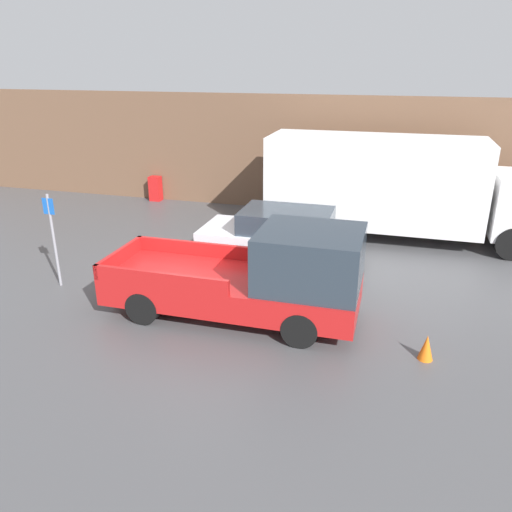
{
  "coord_description": "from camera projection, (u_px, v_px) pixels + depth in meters",
  "views": [
    {
      "loc": [
        4.62,
        -10.51,
        5.4
      ],
      "look_at": [
        1.6,
        0.1,
        1.08
      ],
      "focal_mm": 35.0,
      "sensor_mm": 36.0,
      "label": 1
    }
  ],
  "objects": [
    {
      "name": "traffic_cone",
      "position": [
        426.0,
        347.0,
        9.6
      ],
      "size": [
        0.29,
        0.29,
        0.52
      ],
      "color": "orange",
      "rests_on": "ground"
    },
    {
      "name": "pickup_truck",
      "position": [
        259.0,
        277.0,
        10.89
      ],
      "size": [
        5.63,
        2.08,
        2.17
      ],
      "color": "red",
      "rests_on": "ground"
    },
    {
      "name": "newspaper_box",
      "position": [
        156.0,
        189.0,
        20.56
      ],
      "size": [
        0.45,
        0.4,
        1.0
      ],
      "color": "red",
      "rests_on": "ground"
    },
    {
      "name": "ground_plane",
      "position": [
        194.0,
        291.0,
        12.56
      ],
      "size": [
        60.0,
        60.0,
        0.0
      ],
      "primitive_type": "plane",
      "color": "#4C4C4F"
    },
    {
      "name": "parking_sign",
      "position": [
        53.0,
        235.0,
        12.4
      ],
      "size": [
        0.3,
        0.07,
        2.42
      ],
      "color": "gray",
      "rests_on": "ground"
    },
    {
      "name": "delivery_truck",
      "position": [
        396.0,
        185.0,
        15.76
      ],
      "size": [
        8.77,
        2.4,
        3.21
      ],
      "color": "white",
      "rests_on": "ground"
    },
    {
      "name": "car",
      "position": [
        283.0,
        237.0,
        13.93
      ],
      "size": [
        4.49,
        1.93,
        1.6
      ],
      "color": "silver",
      "rests_on": "ground"
    },
    {
      "name": "building_wall",
      "position": [
        273.0,
        153.0,
        19.0
      ],
      "size": [
        28.0,
        0.15,
        4.29
      ],
      "color": "brown",
      "rests_on": "ground"
    }
  ]
}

